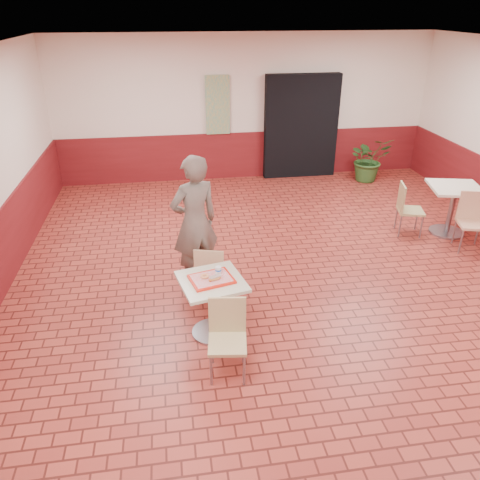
{
  "coord_description": "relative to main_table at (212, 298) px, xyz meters",
  "views": [
    {
      "loc": [
        -1.67,
        -4.94,
        3.48
      ],
      "look_at": [
        -0.9,
        0.01,
        0.95
      ],
      "focal_mm": 35.0,
      "sensor_mm": 36.0,
      "label": 1
    }
  ],
  "objects": [
    {
      "name": "chair_second_left",
      "position": [
        3.46,
        2.2,
        -0.01
      ],
      "size": [
        0.49,
        0.49,
        0.87
      ],
      "rotation": [
        0.0,
        0.0,
        1.31
      ],
      "color": "tan",
      "rests_on": "ground"
    },
    {
      "name": "customer",
      "position": [
        -0.1,
        1.17,
        0.42
      ],
      "size": [
        0.78,
        0.66,
        1.83
      ],
      "primitive_type": "imported",
      "rotation": [
        0.0,
        0.0,
        3.53
      ],
      "color": "#685C50",
      "rests_on": "ground"
    },
    {
      "name": "ring_donut",
      "position": [
        -0.07,
        0.02,
        0.28
      ],
      "size": [
        0.1,
        0.1,
        0.03
      ],
      "primitive_type": "torus",
      "rotation": [
        0.0,
        0.0,
        -0.07
      ],
      "color": "#F29458",
      "rests_on": "serving_tray"
    },
    {
      "name": "second_table",
      "position": [
        4.2,
        2.09,
        0.07
      ],
      "size": [
        0.79,
        0.79,
        0.83
      ],
      "rotation": [
        0.0,
        0.0,
        -0.24
      ],
      "color": "beige",
      "rests_on": "ground"
    },
    {
      "name": "chair_main_front",
      "position": [
        0.09,
        -0.63,
        -0.02
      ],
      "size": [
        0.44,
        0.44,
        0.84
      ],
      "rotation": [
        0.0,
        0.0,
        -0.14
      ],
      "color": "tan",
      "rests_on": "ground"
    },
    {
      "name": "chair_main_back",
      "position": [
        0.05,
        0.65,
        -0.04
      ],
      "size": [
        0.46,
        0.46,
        0.81
      ],
      "rotation": [
        0.0,
        0.0,
        2.87
      ],
      "color": "tan",
      "rests_on": "ground"
    },
    {
      "name": "room_shell",
      "position": [
        1.3,
        0.49,
        1.01
      ],
      "size": [
        8.01,
        10.01,
        3.01
      ],
      "color": "maroon",
      "rests_on": "ground"
    },
    {
      "name": "paper_cup",
      "position": [
        0.09,
        0.08,
        0.31
      ],
      "size": [
        0.07,
        0.07,
        0.09
      ],
      "rotation": [
        0.0,
        0.0,
        0.39
      ],
      "color": "white",
      "rests_on": "serving_tray"
    },
    {
      "name": "wainscot_band",
      "position": [
        1.3,
        0.49,
        0.01
      ],
      "size": [
        8.0,
        10.0,
        1.0
      ],
      "color": "maroon",
      "rests_on": "ground"
    },
    {
      "name": "serving_tray",
      "position": [
        0.0,
        0.0,
        0.25
      ],
      "size": [
        0.46,
        0.36,
        0.03
      ],
      "rotation": [
        0.0,
        0.0,
        0.26
      ],
      "color": "red",
      "rests_on": "main_table"
    },
    {
      "name": "chair_second_front",
      "position": [
        4.23,
        1.57,
        0.01
      ],
      "size": [
        0.51,
        0.51,
        0.9
      ],
      "rotation": [
        0.0,
        0.0,
        -0.27
      ],
      "color": "#E6B28A",
      "rests_on": "ground"
    },
    {
      "name": "potted_plant",
      "position": [
        3.9,
        4.82,
        -0.01
      ],
      "size": [
        0.93,
        0.83,
        0.97
      ],
      "primitive_type": "imported",
      "rotation": [
        0.0,
        0.0,
        0.08
      ],
      "color": "#2B5722",
      "rests_on": "ground"
    },
    {
      "name": "long_john_donut",
      "position": [
        0.03,
        -0.04,
        0.29
      ],
      "size": [
        0.17,
        0.13,
        0.05
      ],
      "rotation": [
        0.0,
        0.0,
        0.43
      ],
      "color": "#D4833E",
      "rests_on": "serving_tray"
    },
    {
      "name": "corridor_doorway",
      "position": [
        2.5,
        5.37,
        0.61
      ],
      "size": [
        1.6,
        0.22,
        2.2
      ],
      "primitive_type": "cube",
      "color": "black",
      "rests_on": "ground"
    },
    {
      "name": "promo_poster",
      "position": [
        0.7,
        5.43,
        1.11
      ],
      "size": [
        0.5,
        0.03,
        1.2
      ],
      "primitive_type": "cube",
      "color": "gray",
      "rests_on": "wainscot_band"
    },
    {
      "name": "main_table",
      "position": [
        0.0,
        0.0,
        0.0
      ],
      "size": [
        0.69,
        0.69,
        0.73
      ],
      "rotation": [
        0.0,
        0.0,
        0.22
      ],
      "color": "beige",
      "rests_on": "ground"
    }
  ]
}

